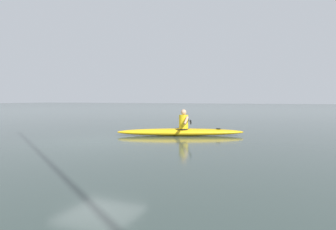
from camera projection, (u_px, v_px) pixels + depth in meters
ground_plane at (100, 142)px, 9.78m from camera, size 160.00×160.00×0.00m
kayak at (180, 132)px, 11.34m from camera, size 4.79×2.41×0.28m
kayaker at (184, 120)px, 11.31m from camera, size 0.93×2.23×0.74m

